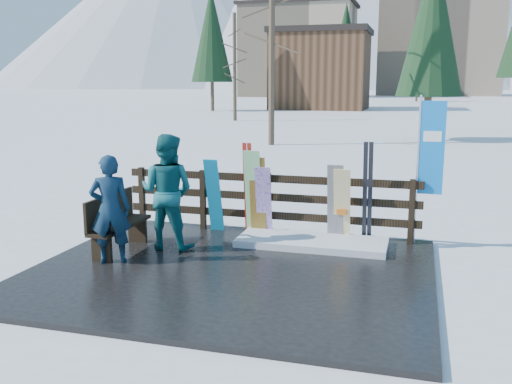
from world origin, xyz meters
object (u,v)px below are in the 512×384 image
(snowboard_0, at_px, (214,196))
(snowboard_3, at_px, (264,202))
(snowboard_4, at_px, (335,203))
(snowboard_1, at_px, (253,193))
(person_back, at_px, (167,192))
(snowboard_2, at_px, (258,197))
(snowboard_5, at_px, (342,206))
(rental_flag, at_px, (428,153))
(person_front, at_px, (110,209))
(bench, at_px, (116,221))

(snowboard_0, height_order, snowboard_3, snowboard_0)
(snowboard_4, bearing_deg, snowboard_1, 180.00)
(snowboard_0, xyz_separation_m, person_back, (-0.41, -1.18, 0.27))
(snowboard_0, height_order, snowboard_4, snowboard_0)
(person_back, bearing_deg, snowboard_3, -138.64)
(snowboard_2, bearing_deg, snowboard_5, 0.00)
(snowboard_1, height_order, rental_flag, rental_flag)
(snowboard_1, xyz_separation_m, person_front, (-1.69, -2.17, 0.06))
(snowboard_1, xyz_separation_m, snowboard_5, (1.64, 0.00, -0.14))
(person_front, relative_size, person_back, 0.87)
(snowboard_0, distance_m, person_back, 1.27)
(snowboard_1, xyz_separation_m, snowboard_3, (0.20, -0.00, -0.15))
(snowboard_2, distance_m, rental_flag, 3.10)
(snowboard_5, bearing_deg, snowboard_0, -180.00)
(bench, relative_size, snowboard_3, 1.14)
(person_back, bearing_deg, snowboard_0, -108.33)
(snowboard_1, distance_m, snowboard_4, 1.52)
(bench, relative_size, snowboard_0, 1.03)
(bench, xyz_separation_m, person_back, (0.75, 0.43, 0.47))
(bench, bearing_deg, person_front, -67.27)
(snowboard_2, relative_size, person_back, 0.76)
(bench, distance_m, rental_flag, 5.43)
(snowboard_1, bearing_deg, person_back, -135.05)
(snowboard_0, distance_m, snowboard_3, 0.97)
(bench, bearing_deg, snowboard_2, 38.50)
(snowboard_2, bearing_deg, rental_flag, 5.21)
(snowboard_3, distance_m, person_front, 2.89)
(rental_flag, bearing_deg, person_front, -152.79)
(person_front, bearing_deg, bench, -92.26)
(snowboard_5, xyz_separation_m, rental_flag, (1.42, 0.27, 0.94))
(snowboard_4, distance_m, person_front, 3.88)
(snowboard_4, bearing_deg, person_back, -156.44)
(snowboard_3, bearing_deg, person_back, -139.54)
(snowboard_2, xyz_separation_m, snowboard_3, (0.11, -0.00, -0.09))
(snowboard_0, distance_m, snowboard_5, 2.40)
(snowboard_1, relative_size, snowboard_3, 1.22)
(snowboard_0, bearing_deg, snowboard_4, 0.00)
(rental_flag, bearing_deg, snowboard_3, -174.59)
(snowboard_2, height_order, snowboard_3, snowboard_2)
(person_back, bearing_deg, snowboard_4, -155.54)
(bench, height_order, snowboard_3, snowboard_3)
(snowboard_3, height_order, snowboard_4, snowboard_4)
(snowboard_4, distance_m, rental_flag, 1.80)
(snowboard_1, height_order, snowboard_3, snowboard_1)
(snowboard_1, bearing_deg, snowboard_0, -180.00)
(person_front, bearing_deg, person_back, -142.34)
(person_back, bearing_deg, snowboard_5, -156.43)
(snowboard_4, height_order, person_back, person_back)
(rental_flag, bearing_deg, snowboard_4, -170.02)
(snowboard_2, height_order, person_back, person_back)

